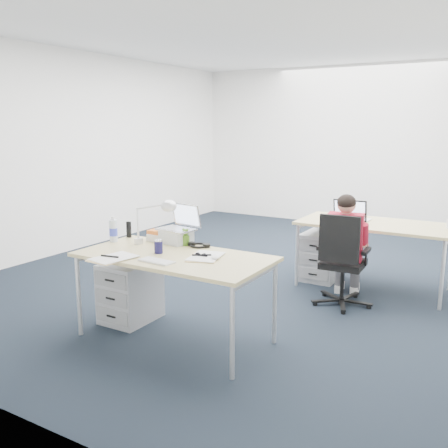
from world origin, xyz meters
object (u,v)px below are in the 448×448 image
object	(u,v)px
cordless_phone	(129,230)
wireless_keyboard	(157,261)
seated_person	(346,247)
headphones	(199,245)
sunglasses	(201,256)
office_chair	(342,279)
water_bottle	(113,229)
desk_lamp	(150,221)
drawer_pedestal_near	(131,291)
drawer_pedestal_far	(321,256)
can_koozie	(158,246)
desk_near	(174,260)
book_stack	(161,235)
dark_laptop	(347,212)
desk_far	(375,227)
computer_mouse	(216,257)
bear_figurine	(185,237)
silver_laptop	(176,224)

from	to	relation	value
cordless_phone	wireless_keyboard	bearing A→B (deg)	-39.02
seated_person	headphones	bearing A→B (deg)	-134.44
sunglasses	office_chair	bearing A→B (deg)	57.23
water_bottle	cordless_phone	distance (m)	0.21
cordless_phone	desk_lamp	xyz separation A→B (m)	(0.39, -0.16, 0.15)
drawer_pedestal_near	drawer_pedestal_far	bearing A→B (deg)	62.93
water_bottle	sunglasses	size ratio (longest dim) A/B	2.12
seated_person	can_koozie	distance (m)	2.00
desk_near	book_stack	world-z (taller)	book_stack
dark_laptop	wireless_keyboard	bearing A→B (deg)	-111.50
desk_far	computer_mouse	xyz separation A→B (m)	(-0.70, -2.15, 0.07)
office_chair	book_stack	xyz separation A→B (m)	(-1.35, -1.15, 0.51)
desk_near	desk_far	size ratio (longest dim) A/B	1.00
desk_far	sunglasses	distance (m)	2.32
desk_near	office_chair	xyz separation A→B (m)	(0.95, 1.49, -0.42)
bear_figurine	book_stack	xyz separation A→B (m)	(-0.30, 0.03, -0.03)
desk_far	wireless_keyboard	size ratio (longest dim) A/B	5.52
headphones	cordless_phone	distance (m)	0.77
water_bottle	bear_figurine	xyz separation A→B (m)	(0.64, 0.22, -0.04)
drawer_pedestal_near	sunglasses	world-z (taller)	sunglasses
seated_person	headphones	xyz separation A→B (m)	(-0.91, -1.31, 0.19)
desk_near	drawer_pedestal_far	world-z (taller)	desk_near
can_koozie	sunglasses	size ratio (longest dim) A/B	1.04
office_chair	can_koozie	world-z (taller)	office_chair
computer_mouse	bear_figurine	bearing A→B (deg)	133.49
desk_near	cordless_phone	size ratio (longest dim) A/B	10.57
computer_mouse	desk_far	bearing A→B (deg)	54.26
water_bottle	wireless_keyboard	bearing A→B (deg)	-24.29
office_chair	drawer_pedestal_near	size ratio (longest dim) A/B	1.71
can_koozie	water_bottle	world-z (taller)	water_bottle
bear_figurine	book_stack	world-z (taller)	bear_figurine
silver_laptop	water_bottle	distance (m)	0.58
desk_near	sunglasses	size ratio (longest dim) A/B	14.56
wireless_keyboard	computer_mouse	distance (m)	0.46
can_koozie	dark_laptop	size ratio (longest dim) A/B	0.32
book_stack	dark_laptop	size ratio (longest dim) A/B	0.61
desk_near	desk_lamp	distance (m)	0.48
can_koozie	cordless_phone	distance (m)	0.69
can_koozie	dark_laptop	distance (m)	2.23
drawer_pedestal_near	computer_mouse	distance (m)	1.08
desk_lamp	drawer_pedestal_far	bearing A→B (deg)	81.40
desk_near	book_stack	distance (m)	0.54
silver_laptop	sunglasses	xyz separation A→B (m)	(0.46, -0.30, -0.16)
wireless_keyboard	bear_figurine	size ratio (longest dim) A/B	1.87
seated_person	desk_lamp	world-z (taller)	desk_lamp
dark_laptop	cordless_phone	bearing A→B (deg)	-134.60
drawer_pedestal_far	water_bottle	bearing A→B (deg)	-119.87
silver_laptop	desk_lamp	world-z (taller)	desk_lamp
bear_figurine	dark_laptop	distance (m)	1.92
office_chair	water_bottle	world-z (taller)	water_bottle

